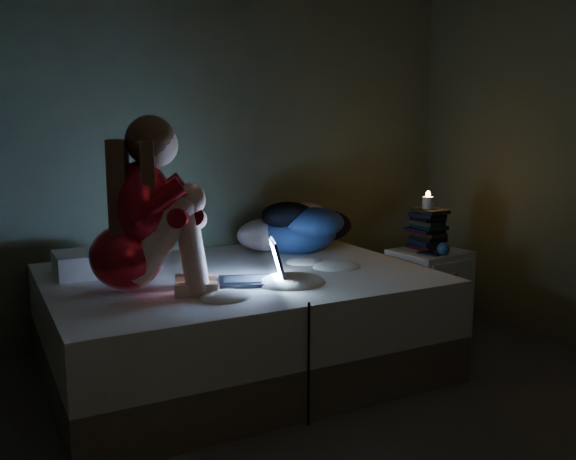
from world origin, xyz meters
TOP-DOWN VIEW (x-y plane):
  - floor at (0.00, 0.00)m, footprint 3.60×3.80m
  - wall_back at (0.00, 1.91)m, footprint 3.60×0.02m
  - bed at (-0.22, 1.10)m, footprint 2.06×1.54m
  - pillow at (-0.93, 1.43)m, footprint 0.44×0.31m
  - woman at (-0.87, 0.92)m, footprint 0.62×0.50m
  - laptop at (-0.26, 0.84)m, footprint 0.40×0.34m
  - clothes_pile at (0.37, 1.49)m, footprint 0.59×0.47m
  - nightstand at (1.09, 1.00)m, footprint 0.48×0.43m
  - book_stack at (1.12, 1.08)m, footprint 0.19×0.25m
  - candle at (1.12, 1.08)m, footprint 0.07×0.07m
  - phone at (1.00, 0.92)m, footprint 0.10×0.15m
  - blue_orb at (1.05, 0.86)m, footprint 0.08×0.08m

SIDE VIEW (x-z plane):
  - floor at x=0.00m, z-range -0.02..0.00m
  - bed at x=-0.22m, z-range 0.00..0.57m
  - nightstand at x=1.09m, z-range 0.00..0.58m
  - phone at x=1.00m, z-range 0.58..0.60m
  - blue_orb at x=1.05m, z-range 0.58..0.66m
  - pillow at x=-0.93m, z-range 0.57..0.69m
  - laptop at x=-0.26m, z-range 0.57..0.80m
  - book_stack at x=1.12m, z-range 0.58..0.87m
  - clothes_pile at x=0.37m, z-range 0.57..0.91m
  - candle at x=1.12m, z-range 0.87..0.95m
  - woman at x=-0.87m, z-range 0.57..1.43m
  - wall_back at x=0.00m, z-range 0.00..2.60m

